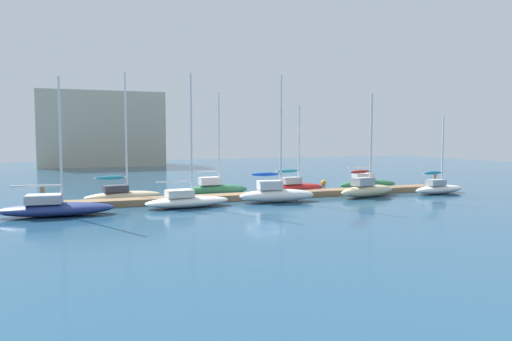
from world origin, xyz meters
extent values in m
plane|color=navy|center=(0.00, 0.00, 0.00)|extent=(120.00, 120.00, 0.00)
cube|color=#846647|center=(0.00, 0.00, 0.22)|extent=(32.01, 1.62, 0.45)
cylinder|color=#846647|center=(-15.60, 0.66, 0.77)|extent=(0.28, 0.28, 1.54)
cylinder|color=#846647|center=(15.60, -0.66, 0.77)|extent=(0.28, 0.28, 1.54)
ellipsoid|color=navy|center=(-14.64, -2.94, 0.40)|extent=(6.76, 2.57, 0.79)
cube|color=#9EA3AD|center=(-15.30, -2.90, 1.05)|extent=(2.08, 1.63, 0.51)
cylinder|color=silver|center=(-14.31, -2.96, 4.53)|extent=(0.14, 0.14, 7.48)
cylinder|color=silver|center=(-15.69, -2.87, 1.85)|extent=(2.79, 0.29, 0.11)
ellipsoid|color=beige|center=(-10.30, 2.33, 0.36)|extent=(5.83, 2.55, 0.72)
cube|color=#333842|center=(-10.85, 2.24, 0.95)|extent=(1.86, 1.39, 0.47)
cylinder|color=silver|center=(-10.02, 2.38, 5.05)|extent=(0.13, 0.13, 8.67)
cylinder|color=silver|center=(-11.19, 2.18, 1.76)|extent=(2.35, 0.52, 0.11)
ellipsoid|color=teal|center=(-11.19, 2.18, 1.76)|extent=(2.16, 0.73, 0.28)
ellipsoid|color=white|center=(-6.53, -2.31, 0.36)|extent=(5.91, 2.39, 0.73)
cube|color=silver|center=(-7.10, -2.35, 0.96)|extent=(1.83, 1.49, 0.47)
cylinder|color=silver|center=(-6.24, -2.28, 4.82)|extent=(0.13, 0.13, 8.18)
cylinder|color=silver|center=(-7.45, -2.38, 1.77)|extent=(2.42, 0.30, 0.11)
ellipsoid|color=#2D7047|center=(-3.14, 2.71, 0.46)|extent=(5.35, 1.68, 0.92)
cube|color=silver|center=(-3.67, 2.69, 1.22)|extent=(1.63, 1.09, 0.60)
cylinder|color=silver|center=(-2.87, 2.72, 4.56)|extent=(0.13, 0.13, 7.28)
cylinder|color=silver|center=(-3.98, 2.68, 2.01)|extent=(2.23, 0.19, 0.11)
ellipsoid|color=white|center=(0.05, -2.17, 0.47)|extent=(5.72, 2.24, 0.94)
cube|color=silver|center=(-0.50, -2.11, 1.25)|extent=(1.79, 1.32, 0.61)
cylinder|color=silver|center=(0.33, -2.20, 5.00)|extent=(0.13, 0.13, 8.12)
cylinder|color=silver|center=(-0.84, -2.07, 2.03)|extent=(2.34, 0.37, 0.11)
ellipsoid|color=blue|center=(-0.84, -2.07, 2.03)|extent=(2.14, 0.59, 0.28)
ellipsoid|color=#B21E1E|center=(3.54, 1.96, 0.41)|extent=(5.59, 2.25, 0.83)
cube|color=#9EA3AD|center=(3.01, 1.88, 1.10)|extent=(1.76, 1.24, 0.54)
cylinder|color=silver|center=(3.81, 2.00, 4.05)|extent=(0.13, 0.13, 6.45)
cylinder|color=silver|center=(2.68, 1.83, 1.89)|extent=(2.27, 0.46, 0.11)
ellipsoid|color=teal|center=(2.68, 1.83, 1.89)|extent=(2.08, 0.67, 0.28)
ellipsoid|color=beige|center=(7.88, -1.96, 0.46)|extent=(5.77, 2.75, 0.93)
cube|color=#9EA3AD|center=(7.34, -2.09, 1.23)|extent=(1.87, 1.39, 0.60)
cylinder|color=silver|center=(8.16, -1.89, 4.50)|extent=(0.13, 0.13, 7.15)
cylinder|color=silver|center=(7.02, -2.17, 2.01)|extent=(2.30, 0.66, 0.11)
ellipsoid|color=#B72D28|center=(7.02, -2.17, 2.01)|extent=(2.14, 0.85, 0.28)
ellipsoid|color=#2D7047|center=(10.83, 2.33, 0.44)|extent=(5.63, 1.64, 0.89)
cube|color=silver|center=(10.28, 2.35, 1.18)|extent=(1.71, 1.08, 0.58)
cylinder|color=silver|center=(11.11, 2.32, 4.69)|extent=(0.13, 0.13, 7.60)
cylinder|color=silver|center=(9.94, 2.36, 1.96)|extent=(2.35, 0.18, 0.11)
ellipsoid|color=white|center=(14.54, -2.42, 0.36)|extent=(5.15, 1.94, 0.72)
cube|color=#9EA3AD|center=(14.04, -2.47, 0.95)|extent=(1.60, 1.16, 0.47)
cylinder|color=silver|center=(14.79, -2.40, 3.56)|extent=(0.13, 0.13, 5.68)
cylinder|color=silver|center=(13.73, -2.50, 1.76)|extent=(2.11, 0.31, 0.10)
ellipsoid|color=teal|center=(13.73, -2.50, 1.76)|extent=(1.93, 0.55, 0.28)
sphere|color=orange|center=(8.72, 6.67, 0.26)|extent=(0.52, 0.52, 0.52)
cube|color=#BCB299|center=(-9.60, 45.83, 5.77)|extent=(18.60, 9.33, 11.54)
camera|label=1|loc=(-13.38, -33.34, 4.81)|focal=33.18mm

